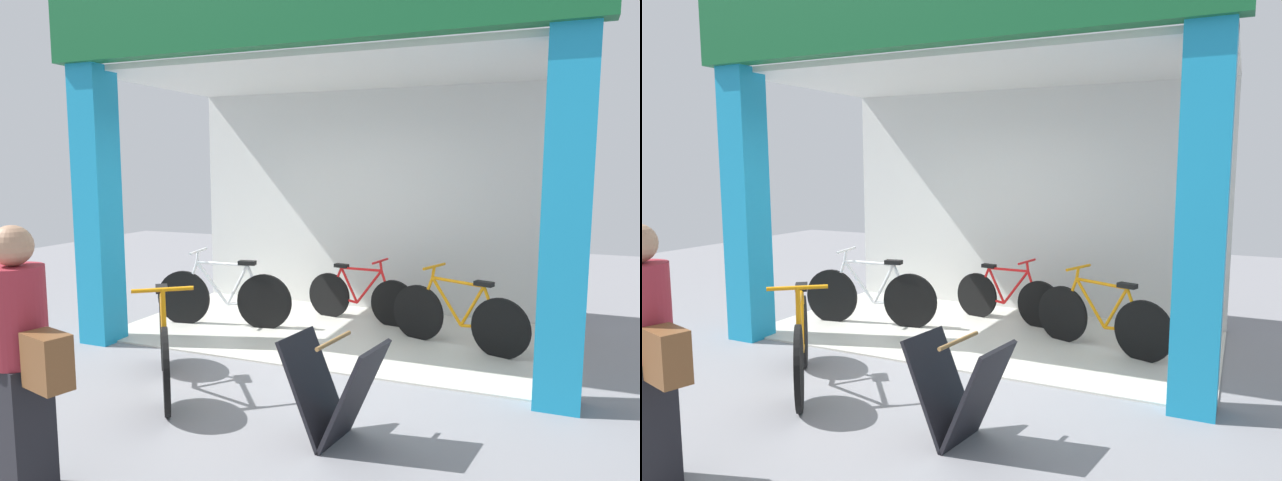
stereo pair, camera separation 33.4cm
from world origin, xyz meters
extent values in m
plane|color=gray|center=(0.00, 0.00, 0.00)|extent=(17.93, 17.93, 0.00)
cube|color=beige|center=(0.00, 1.26, 0.01)|extent=(4.97, 2.52, 0.02)
cube|color=silver|center=(0.00, 2.52, 1.47)|extent=(4.97, 0.12, 2.94)
cube|color=#198CBF|center=(-2.31, 0.00, 1.47)|extent=(0.35, 0.36, 2.94)
cube|color=#198CBF|center=(2.31, 0.00, 1.47)|extent=(0.35, 0.36, 2.94)
cube|color=#14592D|center=(0.00, -0.15, 3.30)|extent=(5.17, 0.20, 0.73)
cube|color=silver|center=(0.00, 1.26, 2.91)|extent=(4.97, 2.52, 0.06)
cylinder|color=black|center=(-0.89, 1.07, 0.33)|extent=(0.65, 0.16, 0.66)
cylinder|color=black|center=(-1.89, 0.89, 0.33)|extent=(0.65, 0.16, 0.66)
cylinder|color=white|center=(-1.12, 1.03, 0.30)|extent=(0.44, 0.11, 0.08)
cylinder|color=white|center=(-1.21, 1.01, 0.52)|extent=(0.29, 0.09, 0.49)
cylinder|color=white|center=(-1.52, 0.96, 0.53)|extent=(0.40, 0.11, 0.51)
cylinder|color=white|center=(-1.40, 0.98, 0.76)|extent=(0.63, 0.15, 0.05)
cylinder|color=white|center=(-1.00, 1.05, 0.54)|extent=(0.22, 0.07, 0.44)
cylinder|color=white|center=(-1.79, 0.91, 0.55)|extent=(0.20, 0.07, 0.46)
cylinder|color=white|center=(-1.70, 0.92, 0.84)|extent=(0.06, 0.05, 0.14)
cylinder|color=white|center=(-1.69, 0.93, 0.90)|extent=(0.11, 0.46, 0.03)
cube|color=black|center=(-1.09, 1.03, 0.79)|extent=(0.21, 0.13, 0.05)
cylinder|color=black|center=(-0.39, 1.86, 0.28)|extent=(0.57, 0.13, 0.57)
cylinder|color=black|center=(0.48, 1.73, 0.28)|extent=(0.57, 0.13, 0.57)
cylinder|color=red|center=(-0.18, 1.83, 0.26)|extent=(0.38, 0.09, 0.07)
cylinder|color=red|center=(-0.10, 1.82, 0.45)|extent=(0.25, 0.07, 0.43)
cylinder|color=red|center=(0.17, 1.78, 0.46)|extent=(0.35, 0.09, 0.45)
cylinder|color=red|center=(0.06, 1.79, 0.66)|extent=(0.54, 0.12, 0.05)
cylinder|color=red|center=(-0.29, 1.85, 0.47)|extent=(0.19, 0.06, 0.38)
cylinder|color=red|center=(0.40, 1.74, 0.48)|extent=(0.17, 0.06, 0.40)
cylinder|color=red|center=(0.32, 1.75, 0.73)|extent=(0.05, 0.04, 0.12)
cylinder|color=red|center=(0.31, 1.75, 0.78)|extent=(0.09, 0.40, 0.03)
cube|color=black|center=(-0.21, 1.84, 0.68)|extent=(0.18, 0.11, 0.04)
cylinder|color=black|center=(1.77, 1.03, 0.31)|extent=(0.60, 0.24, 0.62)
cylinder|color=black|center=(0.87, 1.34, 0.31)|extent=(0.60, 0.24, 0.62)
cylinder|color=orange|center=(1.56, 1.10, 0.28)|extent=(0.40, 0.17, 0.08)
cylinder|color=orange|center=(1.48, 1.13, 0.48)|extent=(0.26, 0.12, 0.46)
cylinder|color=orange|center=(1.20, 1.23, 0.49)|extent=(0.37, 0.15, 0.48)
cylinder|color=orange|center=(1.31, 1.19, 0.72)|extent=(0.57, 0.22, 0.05)
cylinder|color=orange|center=(1.67, 1.06, 0.51)|extent=(0.20, 0.10, 0.41)
cylinder|color=orange|center=(0.96, 1.31, 0.52)|extent=(0.19, 0.09, 0.43)
cylinder|color=orange|center=(1.04, 1.28, 0.78)|extent=(0.06, 0.05, 0.13)
cylinder|color=orange|center=(1.05, 1.28, 0.85)|extent=(0.17, 0.42, 0.03)
cube|color=black|center=(1.59, 1.09, 0.74)|extent=(0.21, 0.15, 0.05)
cylinder|color=black|center=(-1.14, -0.49, 0.34)|extent=(0.46, 0.56, 0.68)
cylinder|color=black|center=(-0.48, -1.31, 0.34)|extent=(0.46, 0.56, 0.68)
cylinder|color=orange|center=(-0.98, -0.68, 0.32)|extent=(0.32, 0.38, 0.09)
cylinder|color=orange|center=(-0.93, -0.76, 0.54)|extent=(0.22, 0.26, 0.51)
cylinder|color=orange|center=(-0.72, -1.01, 0.55)|extent=(0.29, 0.35, 0.54)
cylinder|color=orange|center=(-0.80, -0.91, 0.79)|extent=(0.44, 0.54, 0.05)
cylinder|color=orange|center=(-1.07, -0.58, 0.56)|extent=(0.17, 0.20, 0.46)
cylinder|color=orange|center=(-0.55, -1.23, 0.57)|extent=(0.16, 0.18, 0.47)
cylinder|color=orange|center=(-0.61, -1.16, 0.87)|extent=(0.07, 0.07, 0.14)
cylinder|color=orange|center=(-0.61, -1.15, 0.94)|extent=(0.39, 0.32, 0.03)
cube|color=black|center=(-1.01, -0.65, 0.82)|extent=(0.21, 0.23, 0.05)
cube|color=black|center=(0.72, -1.24, 0.37)|extent=(0.41, 0.50, 0.74)
cube|color=black|center=(1.04, -1.28, 0.37)|extent=(0.41, 0.50, 0.74)
cylinder|color=olive|center=(0.88, -1.26, 0.73)|extent=(0.09, 0.45, 0.03)
cube|color=black|center=(-0.53, -2.56, 0.40)|extent=(0.34, 0.31, 0.80)
cylinder|color=maroon|center=(-0.53, -2.56, 1.08)|extent=(0.40, 0.40, 0.56)
sphere|color=tan|center=(-0.53, -2.56, 1.48)|extent=(0.23, 0.23, 0.23)
cube|color=brown|center=(-0.22, -2.65, 0.88)|extent=(0.30, 0.22, 0.30)
camera|label=1|loc=(2.28, -4.89, 1.92)|focal=33.04mm
camera|label=2|loc=(2.59, -4.75, 1.92)|focal=33.04mm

